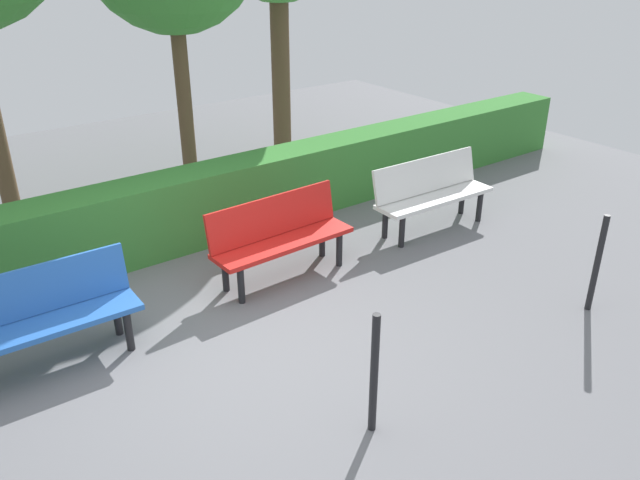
% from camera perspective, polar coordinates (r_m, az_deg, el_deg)
% --- Properties ---
extents(ground_plane, '(16.14, 16.14, 0.00)m').
position_cam_1_polar(ground_plane, '(5.82, -7.71, -9.39)').
color(ground_plane, slate).
extents(bench_white, '(1.62, 0.52, 0.86)m').
position_cam_1_polar(bench_white, '(7.91, 9.89, 4.35)').
color(bench_white, white).
rests_on(bench_white, ground_plane).
extents(bench_red, '(1.58, 0.50, 0.86)m').
position_cam_1_polar(bench_red, '(6.68, -3.63, 0.52)').
color(bench_red, red).
rests_on(bench_red, ground_plane).
extents(bench_blue, '(1.56, 0.49, 0.86)m').
position_cam_1_polar(bench_blue, '(5.79, -23.65, -6.07)').
color(bench_blue, blue).
rests_on(bench_blue, ground_plane).
extents(hedge_row, '(12.14, 0.55, 0.87)m').
position_cam_1_polar(hedge_row, '(7.71, -9.28, 3.41)').
color(hedge_row, '#387F33').
rests_on(hedge_row, ground_plane).
extents(railing_post_near, '(0.06, 0.06, 1.00)m').
position_cam_1_polar(railing_post_near, '(6.59, 23.50, -1.95)').
color(railing_post_near, black).
rests_on(railing_post_near, ground_plane).
extents(railing_post_mid, '(0.06, 0.06, 1.00)m').
position_cam_1_polar(railing_post_mid, '(4.65, 4.85, -11.84)').
color(railing_post_mid, black).
rests_on(railing_post_mid, ground_plane).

